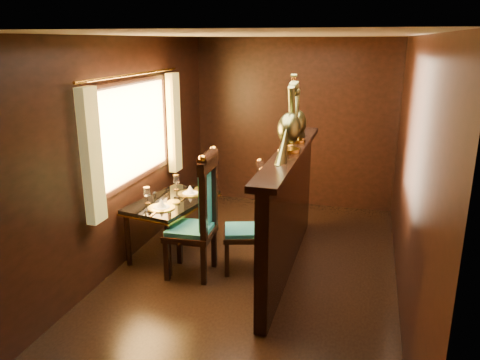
{
  "coord_description": "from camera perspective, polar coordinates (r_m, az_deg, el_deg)",
  "views": [
    {
      "loc": [
        1.1,
        -4.41,
        2.45
      ],
      "look_at": [
        -0.2,
        0.24,
        1.01
      ],
      "focal_mm": 35.0,
      "sensor_mm": 36.0,
      "label": 1
    }
  ],
  "objects": [
    {
      "name": "partition",
      "position": [
        5.08,
        5.89,
        -3.44
      ],
      "size": [
        0.26,
        2.7,
        1.36
      ],
      "color": "black",
      "rests_on": "ground"
    },
    {
      "name": "ground",
      "position": [
        5.16,
        1.48,
        -11.69
      ],
      "size": [
        5.0,
        5.0,
        0.0
      ],
      "primitive_type": "plane",
      "color": "black",
      "rests_on": "ground"
    },
    {
      "name": "dining_table",
      "position": [
        5.53,
        -8.23,
        -3.06
      ],
      "size": [
        0.89,
        1.24,
        0.87
      ],
      "rotation": [
        0.0,
        0.0,
        -0.19
      ],
      "color": "black",
      "rests_on": "ground"
    },
    {
      "name": "chair_left",
      "position": [
        4.93,
        -4.72,
        -3.88
      ],
      "size": [
        0.53,
        0.56,
        1.39
      ],
      "rotation": [
        0.0,
        0.0,
        0.06
      ],
      "color": "black",
      "rests_on": "ground"
    },
    {
      "name": "peacock_left",
      "position": [
        4.71,
        6.08,
        7.95
      ],
      "size": [
        0.24,
        0.65,
        0.77
      ],
      "primitive_type": null,
      "color": "#1A4F37",
      "rests_on": "partition"
    },
    {
      "name": "peacock_right",
      "position": [
        5.2,
        7.01,
        8.29
      ],
      "size": [
        0.22,
        0.58,
        0.69
      ],
      "primitive_type": null,
      "color": "#1A4F37",
      "rests_on": "partition"
    },
    {
      "name": "room_shell",
      "position": [
        4.66,
        0.66,
        5.92
      ],
      "size": [
        3.04,
        5.04,
        2.52
      ],
      "color": "black",
      "rests_on": "ground"
    },
    {
      "name": "chair_right",
      "position": [
        5.08,
        1.66,
        -4.27
      ],
      "size": [
        0.55,
        0.57,
        1.22
      ],
      "rotation": [
        0.0,
        0.0,
        0.3
      ],
      "color": "black",
      "rests_on": "ground"
    }
  ]
}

